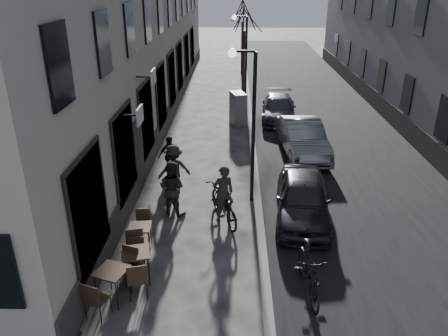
{
  "coord_description": "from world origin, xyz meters",
  "views": [
    {
      "loc": [
        -0.59,
        -7.31,
        7.08
      ],
      "look_at": [
        -0.91,
        4.61,
        1.8
      ],
      "focal_mm": 35.0,
      "sensor_mm": 36.0,
      "label": 1
    }
  ],
  "objects_px": {
    "tree_far": "(243,11)",
    "car_far": "(279,108)",
    "streetlamp_far": "(243,51)",
    "pedestrian_near": "(172,188)",
    "moped": "(309,271)",
    "pedestrian_far": "(170,156)",
    "bistro_set_b": "(136,263)",
    "car_mid": "(303,138)",
    "tree_near": "(244,18)",
    "sign_board": "(66,328)",
    "utility_cabinet": "(238,109)",
    "car_near": "(303,198)",
    "bistro_set_a": "(113,282)",
    "bistro_set_c": "(140,236)",
    "streetlamp_near": "(248,111)",
    "pedestrian_mid": "(174,169)",
    "bicycle": "(223,204)"
  },
  "relations": [
    {
      "from": "bistro_set_b",
      "to": "pedestrian_far",
      "type": "relative_size",
      "value": 1.12
    },
    {
      "from": "tree_near",
      "to": "bicycle",
      "type": "distance_m",
      "value": 16.89
    },
    {
      "from": "car_mid",
      "to": "utility_cabinet",
      "type": "bearing_deg",
      "value": 119.75
    },
    {
      "from": "bistro_set_b",
      "to": "pedestrian_near",
      "type": "distance_m",
      "value": 3.44
    },
    {
      "from": "bistro_set_b",
      "to": "car_near",
      "type": "height_order",
      "value": "car_near"
    },
    {
      "from": "tree_near",
      "to": "pedestrian_near",
      "type": "bearing_deg",
      "value": -98.8
    },
    {
      "from": "sign_board",
      "to": "pedestrian_mid",
      "type": "relative_size",
      "value": 0.65
    },
    {
      "from": "sign_board",
      "to": "pedestrian_near",
      "type": "height_order",
      "value": "pedestrian_near"
    },
    {
      "from": "bistro_set_b",
      "to": "sign_board",
      "type": "height_order",
      "value": "sign_board"
    },
    {
      "from": "streetlamp_far",
      "to": "pedestrian_near",
      "type": "distance_m",
      "value": 13.41
    },
    {
      "from": "pedestrian_near",
      "to": "moped",
      "type": "xyz_separation_m",
      "value": [
        3.78,
        -3.78,
        -0.27
      ]
    },
    {
      "from": "bistro_set_b",
      "to": "moped",
      "type": "distance_m",
      "value": 4.23
    },
    {
      "from": "bistro_set_b",
      "to": "moped",
      "type": "xyz_separation_m",
      "value": [
        4.22,
        -0.38,
        0.12
      ]
    },
    {
      "from": "streetlamp_far",
      "to": "tree_far",
      "type": "distance_m",
      "value": 9.12
    },
    {
      "from": "pedestrian_mid",
      "to": "bistro_set_b",
      "type": "bearing_deg",
      "value": 65.49
    },
    {
      "from": "streetlamp_far",
      "to": "utility_cabinet",
      "type": "bearing_deg",
      "value": -94.24
    },
    {
      "from": "utility_cabinet",
      "to": "moped",
      "type": "bearing_deg",
      "value": -99.9
    },
    {
      "from": "bistro_set_c",
      "to": "pedestrian_far",
      "type": "xyz_separation_m",
      "value": [
        0.11,
        5.07,
        0.32
      ]
    },
    {
      "from": "sign_board",
      "to": "car_mid",
      "type": "distance_m",
      "value": 12.54
    },
    {
      "from": "tree_far",
      "to": "utility_cabinet",
      "type": "distance_m",
      "value": 13.3
    },
    {
      "from": "tree_near",
      "to": "bistro_set_c",
      "type": "relative_size",
      "value": 3.69
    },
    {
      "from": "streetlamp_far",
      "to": "car_mid",
      "type": "bearing_deg",
      "value": -72.27
    },
    {
      "from": "tree_far",
      "to": "utility_cabinet",
      "type": "bearing_deg",
      "value": -91.57
    },
    {
      "from": "bistro_set_b",
      "to": "car_near",
      "type": "bearing_deg",
      "value": 21.17
    },
    {
      "from": "bistro_set_b",
      "to": "utility_cabinet",
      "type": "distance_m",
      "value": 12.92
    },
    {
      "from": "tree_far",
      "to": "bistro_set_c",
      "type": "xyz_separation_m",
      "value": [
        -3.09,
        -24.07,
        -4.2
      ]
    },
    {
      "from": "sign_board",
      "to": "car_near",
      "type": "relative_size",
      "value": 0.28
    },
    {
      "from": "tree_near",
      "to": "pedestrian_near",
      "type": "distance_m",
      "value": 16.62
    },
    {
      "from": "pedestrian_near",
      "to": "car_near",
      "type": "xyz_separation_m",
      "value": [
        4.13,
        -0.17,
        -0.21
      ]
    },
    {
      "from": "tree_far",
      "to": "car_far",
      "type": "bearing_deg",
      "value": -81.32
    },
    {
      "from": "tree_near",
      "to": "car_far",
      "type": "xyz_separation_m",
      "value": [
        1.81,
        -5.85,
        -4.04
      ]
    },
    {
      "from": "pedestrian_near",
      "to": "bistro_set_a",
      "type": "bearing_deg",
      "value": 100.89
    },
    {
      "from": "sign_board",
      "to": "moped",
      "type": "bearing_deg",
      "value": 8.6
    },
    {
      "from": "moped",
      "to": "pedestrian_far",
      "type": "bearing_deg",
      "value": 117.98
    },
    {
      "from": "tree_near",
      "to": "bistro_set_b",
      "type": "relative_size",
      "value": 3.27
    },
    {
      "from": "streetlamp_far",
      "to": "sign_board",
      "type": "bearing_deg",
      "value": -101.7
    },
    {
      "from": "tree_far",
      "to": "pedestrian_near",
      "type": "relative_size",
      "value": 3.13
    },
    {
      "from": "bistro_set_b",
      "to": "tree_far",
      "type": "bearing_deg",
      "value": 69.39
    },
    {
      "from": "streetlamp_far",
      "to": "car_mid",
      "type": "distance_m",
      "value": 8.47
    },
    {
      "from": "streetlamp_far",
      "to": "car_near",
      "type": "relative_size",
      "value": 1.24
    },
    {
      "from": "tree_near",
      "to": "sign_board",
      "type": "distance_m",
      "value": 22.31
    },
    {
      "from": "bistro_set_a",
      "to": "bistro_set_c",
      "type": "height_order",
      "value": "bistro_set_a"
    },
    {
      "from": "streetlamp_far",
      "to": "bicycle",
      "type": "bearing_deg",
      "value": -93.25
    },
    {
      "from": "bistro_set_a",
      "to": "car_far",
      "type": "bearing_deg",
      "value": 89.69
    },
    {
      "from": "streetlamp_near",
      "to": "pedestrian_mid",
      "type": "relative_size",
      "value": 2.86
    },
    {
      "from": "sign_board",
      "to": "utility_cabinet",
      "type": "relative_size",
      "value": 0.69
    },
    {
      "from": "streetlamp_far",
      "to": "pedestrian_far",
      "type": "xyz_separation_m",
      "value": [
        -2.9,
        -10.0,
        -2.38
      ]
    },
    {
      "from": "streetlamp_far",
      "to": "bistro_set_a",
      "type": "height_order",
      "value": "streetlamp_far"
    },
    {
      "from": "sign_board",
      "to": "tree_far",
      "type": "bearing_deg",
      "value": 71.61
    },
    {
      "from": "pedestrian_near",
      "to": "car_near",
      "type": "bearing_deg",
      "value": -159.89
    }
  ]
}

